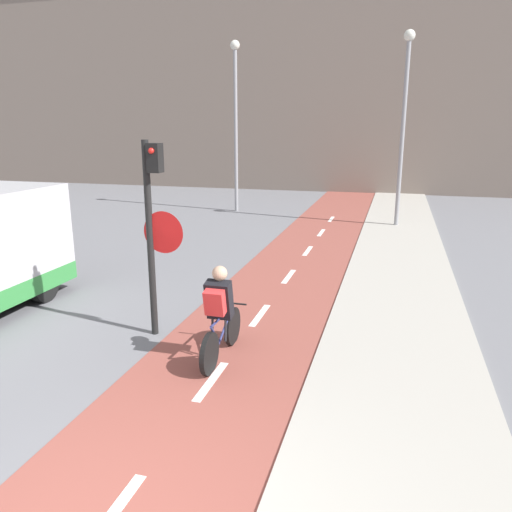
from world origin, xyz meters
TOP-DOWN VIEW (x-y plane):
  - building_row_background at (0.00, 26.01)m, footprint 60.00×5.20m
  - traffic_light_pole at (-1.40, 4.29)m, footprint 0.67×0.25m
  - street_lamp_far at (-3.96, 16.43)m, footprint 0.36×0.36m
  - street_lamp_sidewalk at (2.30, 14.88)m, footprint 0.36×0.36m
  - cyclist_near at (-0.11, 3.68)m, footprint 0.46×1.62m

SIDE VIEW (x-z plane):
  - cyclist_near at x=-0.11m, z-range -0.02..1.41m
  - traffic_light_pole at x=-1.40m, z-range 0.38..3.53m
  - street_lamp_sidewalk at x=2.30m, z-range 0.74..7.02m
  - street_lamp_far at x=-3.96m, z-range 0.75..7.21m
  - building_row_background at x=0.00m, z-range 0.01..11.05m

